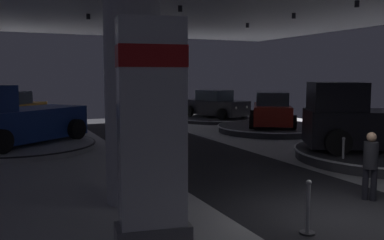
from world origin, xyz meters
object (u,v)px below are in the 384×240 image
Objects in this scene: column_left at (133,81)px; display_platform_far_left at (21,146)px; display_car_far_right at (272,111)px; display_platform_deep_left at (12,127)px; brand_sign_pylon at (152,130)px; visitor_walking_far at (371,162)px; display_car_deep_right at (216,105)px; display_platform_deep_right at (216,119)px; pickup_truck_mid_right at (377,123)px; display_platform_far_right at (271,128)px; pickup_truck_far_left at (13,121)px; display_car_deep_left at (11,110)px.

column_left reaches higher than display_platform_far_left.
display_platform_far_left is (-11.91, -0.24, -0.96)m from display_car_far_right.
brand_sign_pylon is at bearing -83.81° from display_platform_deep_left.
display_platform_far_left is 12.75m from visitor_walking_far.
display_car_deep_right reaches higher than visitor_walking_far.
display_platform_deep_right is 13.44m from pickup_truck_mid_right.
pickup_truck_far_left is (-12.17, -0.47, 0.98)m from display_platform_far_right.
display_platform_deep_left reaches higher than display_platform_far_right.
brand_sign_pylon is at bearing -81.45° from display_platform_far_left.
column_left reaches higher than display_platform_deep_right.
display_platform_far_left is at bearing -88.06° from display_platform_deep_left.
display_car_deep_right is 0.81× the size of display_platform_deep_left.
display_platform_far_right is 7.63m from pickup_truck_mid_right.
column_left reaches higher than pickup_truck_far_left.
brand_sign_pylon reaches higher than display_car_far_right.
display_platform_far_right is 13.52m from display_car_deep_left.
display_platform_far_right is at bearing 82.71° from pickup_truck_mid_right.
display_car_far_right is at bearing 65.79° from visitor_walking_far.
display_platform_deep_right is at bearing 59.28° from brand_sign_pylon.
pickup_truck_far_left is at bearing -152.11° from display_car_deep_right.
column_left is at bearing -81.02° from display_platform_deep_left.
display_car_deep_left reaches higher than display_car_deep_right.
column_left is 1.11× the size of display_platform_deep_right.
display_car_far_right is at bearing 82.81° from pickup_truck_mid_right.
pickup_truck_far_left is at bearing 100.00° from brand_sign_pylon.
display_platform_far_right is 13.48m from display_platform_deep_left.
column_left is 1.44× the size of brand_sign_pylon.
display_car_far_right reaches higher than display_platform_far_right.
display_car_deep_left is 0.80× the size of pickup_truck_mid_right.
brand_sign_pylon is (-0.44, -2.57, -0.77)m from column_left.
pickup_truck_mid_right reaches higher than pickup_truck_far_left.
display_car_far_right is 13.51m from display_platform_deep_left.
display_car_deep_left is (-12.15, 5.85, 0.93)m from display_platform_far_right.
display_car_deep_left is 6.32m from pickup_truck_far_left.
brand_sign_pylon is 0.67× the size of display_platform_far_left.
pickup_truck_far_left reaches higher than display_car_deep_left.
column_left is 9.02m from display_platform_far_left.
display_platform_deep_left is (-1.85, 17.08, -1.78)m from brand_sign_pylon.
brand_sign_pylon is at bearing -120.65° from display_car_deep_right.
display_platform_deep_right is at bearing -70.95° from display_car_deep_right.
display_car_far_right is (-0.02, -0.03, 0.91)m from display_platform_far_right.
display_car_deep_left is at bearing 113.48° from visitor_walking_far.
display_car_deep_left is (-0.02, -0.03, 0.92)m from display_platform_deep_left.
display_car_deep_left is (-12.13, 5.88, 0.02)m from display_car_far_right.
visitor_walking_far reaches higher than display_platform_deep_right.
brand_sign_pylon is 15.31m from display_platform_far_right.
pickup_truck_far_left is at bearing -177.80° from display_platform_far_right.
display_platform_far_right is 0.98× the size of display_platform_deep_left.
display_platform_far_right is 0.98× the size of display_platform_far_left.
brand_sign_pylon is 0.77× the size of display_platform_deep_right.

